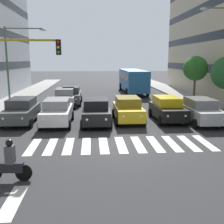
{
  "coord_description": "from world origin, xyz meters",
  "views": [
    {
      "loc": [
        1.48,
        13.44,
        4.35
      ],
      "look_at": [
        0.19,
        -3.65,
        1.02
      ],
      "focal_mm": 43.57,
      "sensor_mm": 36.0,
      "label": 1
    }
  ],
  "objects_px": {
    "car_5": "(22,111)",
    "bus_behind_traffic": "(133,79)",
    "car_4": "(57,111)",
    "motorcycle_with_rider": "(9,164)",
    "car_row2_0": "(71,95)",
    "car_0": "(201,111)",
    "street_tree_2": "(195,68)",
    "car_row2_1": "(65,97)",
    "car_2": "(128,109)",
    "street_lamp_right": "(14,58)",
    "car_1": "(167,109)",
    "car_3": "(96,111)"
  },
  "relations": [
    {
      "from": "car_row2_0",
      "to": "street_tree_2",
      "type": "bearing_deg",
      "value": -173.43
    },
    {
      "from": "street_lamp_right",
      "to": "street_tree_2",
      "type": "height_order",
      "value": "street_lamp_right"
    },
    {
      "from": "bus_behind_traffic",
      "to": "car_0",
      "type": "bearing_deg",
      "value": 96.73
    },
    {
      "from": "car_4",
      "to": "street_lamp_right",
      "type": "distance_m",
      "value": 7.71
    },
    {
      "from": "car_row2_1",
      "to": "car_5",
      "type": "bearing_deg",
      "value": 69.61
    },
    {
      "from": "motorcycle_with_rider",
      "to": "car_0",
      "type": "bearing_deg",
      "value": -141.47
    },
    {
      "from": "car_2",
      "to": "bus_behind_traffic",
      "type": "distance_m",
      "value": 16.85
    },
    {
      "from": "car_0",
      "to": "street_lamp_right",
      "type": "height_order",
      "value": "street_lamp_right"
    },
    {
      "from": "car_0",
      "to": "bus_behind_traffic",
      "type": "bearing_deg",
      "value": -83.27
    },
    {
      "from": "car_3",
      "to": "car_1",
      "type": "bearing_deg",
      "value": -173.02
    },
    {
      "from": "car_4",
      "to": "car_row2_0",
      "type": "height_order",
      "value": "same"
    },
    {
      "from": "car_2",
      "to": "street_tree_2",
      "type": "relative_size",
      "value": 0.97
    },
    {
      "from": "car_0",
      "to": "car_4",
      "type": "bearing_deg",
      "value": -2.44
    },
    {
      "from": "car_4",
      "to": "street_tree_2",
      "type": "height_order",
      "value": "street_tree_2"
    },
    {
      "from": "car_2",
      "to": "car_row2_1",
      "type": "distance_m",
      "value": 8.08
    },
    {
      "from": "bus_behind_traffic",
      "to": "street_lamp_right",
      "type": "bearing_deg",
      "value": 44.63
    },
    {
      "from": "car_1",
      "to": "car_4",
      "type": "bearing_deg",
      "value": 4.07
    },
    {
      "from": "car_4",
      "to": "motorcycle_with_rider",
      "type": "xyz_separation_m",
      "value": [
        0.67,
        8.76,
        -0.24
      ]
    },
    {
      "from": "car_4",
      "to": "car_0",
      "type": "bearing_deg",
      "value": 177.56
    },
    {
      "from": "motorcycle_with_rider",
      "to": "street_lamp_right",
      "type": "height_order",
      "value": "street_lamp_right"
    },
    {
      "from": "car_2",
      "to": "street_lamp_right",
      "type": "distance_m",
      "value": 10.83
    },
    {
      "from": "car_2",
      "to": "car_3",
      "type": "relative_size",
      "value": 1.0
    },
    {
      "from": "car_row2_1",
      "to": "motorcycle_with_rider",
      "type": "xyz_separation_m",
      "value": [
        0.55,
        15.69,
        -0.24
      ]
    },
    {
      "from": "car_5",
      "to": "car_row2_1",
      "type": "bearing_deg",
      "value": -110.39
    },
    {
      "from": "car_3",
      "to": "car_2",
      "type": "bearing_deg",
      "value": -163.71
    },
    {
      "from": "car_row2_0",
      "to": "bus_behind_traffic",
      "type": "height_order",
      "value": "bus_behind_traffic"
    },
    {
      "from": "car_1",
      "to": "car_4",
      "type": "distance_m",
      "value": 7.75
    },
    {
      "from": "bus_behind_traffic",
      "to": "street_tree_2",
      "type": "xyz_separation_m",
      "value": [
        -5.56,
        7.21,
        1.55
      ]
    },
    {
      "from": "car_row2_0",
      "to": "bus_behind_traffic",
      "type": "relative_size",
      "value": 0.42
    },
    {
      "from": "car_2",
      "to": "bus_behind_traffic",
      "type": "bearing_deg",
      "value": -99.74
    },
    {
      "from": "car_1",
      "to": "car_row2_0",
      "type": "xyz_separation_m",
      "value": [
        7.39,
        -7.91,
        0.0
      ]
    },
    {
      "from": "bus_behind_traffic",
      "to": "street_lamp_right",
      "type": "xyz_separation_m",
      "value": [
        11.84,
        11.68,
        2.57
      ]
    },
    {
      "from": "car_row2_0",
      "to": "motorcycle_with_rider",
      "type": "distance_m",
      "value": 17.26
    },
    {
      "from": "car_0",
      "to": "bus_behind_traffic",
      "type": "relative_size",
      "value": 0.42
    },
    {
      "from": "car_5",
      "to": "motorcycle_with_rider",
      "type": "relative_size",
      "value": 2.61
    },
    {
      "from": "car_2",
      "to": "car_3",
      "type": "height_order",
      "value": "same"
    },
    {
      "from": "bus_behind_traffic",
      "to": "car_row2_1",
      "type": "bearing_deg",
      "value": 52.5
    },
    {
      "from": "car_5",
      "to": "bus_behind_traffic",
      "type": "relative_size",
      "value": 0.42
    },
    {
      "from": "car_1",
      "to": "car_3",
      "type": "height_order",
      "value": "same"
    },
    {
      "from": "bus_behind_traffic",
      "to": "street_lamp_right",
      "type": "distance_m",
      "value": 16.83
    },
    {
      "from": "car_2",
      "to": "street_lamp_right",
      "type": "height_order",
      "value": "street_lamp_right"
    },
    {
      "from": "car_0",
      "to": "street_tree_2",
      "type": "distance_m",
      "value": 11.23
    },
    {
      "from": "car_3",
      "to": "car_row2_1",
      "type": "xyz_separation_m",
      "value": [
        2.74,
        -7.01,
        0.0
      ]
    },
    {
      "from": "street_lamp_right",
      "to": "car_4",
      "type": "bearing_deg",
      "value": 126.77
    },
    {
      "from": "car_0",
      "to": "car_row2_0",
      "type": "height_order",
      "value": "same"
    },
    {
      "from": "street_lamp_right",
      "to": "car_2",
      "type": "bearing_deg",
      "value": 151.41
    },
    {
      "from": "car_1",
      "to": "car_row2_1",
      "type": "xyz_separation_m",
      "value": [
        7.86,
        -6.38,
        0.0
      ]
    },
    {
      "from": "bus_behind_traffic",
      "to": "car_3",
      "type": "bearing_deg",
      "value": 73.46
    },
    {
      "from": "car_0",
      "to": "car_row2_1",
      "type": "height_order",
      "value": "same"
    },
    {
      "from": "car_0",
      "to": "car_1",
      "type": "bearing_deg",
      "value": -25.0
    }
  ]
}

